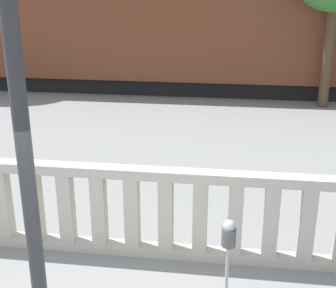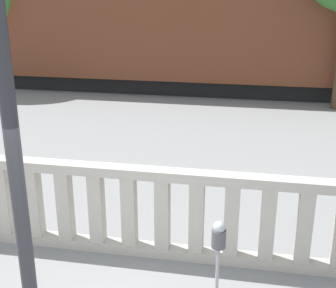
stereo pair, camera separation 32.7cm
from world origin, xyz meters
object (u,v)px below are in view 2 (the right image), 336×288
(lamppost, at_px, (7,95))
(parking_meter, at_px, (218,244))
(train_near, at_px, (155,37))
(train_far, at_px, (312,8))

(lamppost, distance_m, parking_meter, 2.71)
(lamppost, bearing_deg, train_near, 95.79)
(train_near, distance_m, train_far, 14.99)
(parking_meter, bearing_deg, train_far, 82.31)
(train_near, bearing_deg, parking_meter, -74.75)
(parking_meter, height_order, train_near, train_near)
(lamppost, height_order, parking_meter, lamppost)
(train_near, relative_size, train_far, 1.11)
(lamppost, bearing_deg, train_far, 78.23)
(parking_meter, relative_size, train_far, 0.06)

